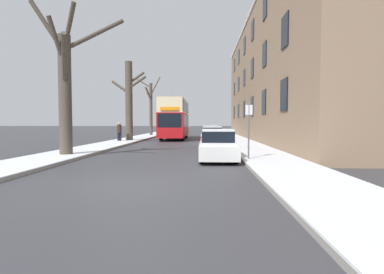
% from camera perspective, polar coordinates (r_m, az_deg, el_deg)
% --- Properties ---
extents(ground_plane, '(320.00, 320.00, 0.00)m').
position_cam_1_polar(ground_plane, '(9.01, -11.81, -8.75)').
color(ground_plane, '#38383D').
extents(sidewalk_left, '(2.79, 130.00, 0.16)m').
position_cam_1_polar(sidewalk_left, '(62.03, -4.47, 1.13)').
color(sidewalk_left, gray).
rests_on(sidewalk_left, ground).
extents(sidewalk_right, '(2.79, 130.00, 0.16)m').
position_cam_1_polar(sidewalk_right, '(61.65, 5.30, 1.12)').
color(sidewalk_right, gray).
rests_on(sidewalk_right, ground).
extents(terrace_facade_right, '(9.10, 38.94, 13.22)m').
position_cam_1_polar(terrace_facade_right, '(32.96, 18.55, 11.00)').
color(terrace_facade_right, '#8C7056').
rests_on(terrace_facade_right, ground).
extents(bare_tree_left_0, '(4.42, 3.63, 7.93)m').
position_cam_1_polar(bare_tree_left_0, '(16.89, -22.91, 9.28)').
color(bare_tree_left_0, '#4C4238').
rests_on(bare_tree_left_0, ground).
extents(bare_tree_left_1, '(3.43, 0.94, 7.53)m').
position_cam_1_polar(bare_tree_left_1, '(28.97, -11.89, 6.88)').
color(bare_tree_left_1, '#4C4238').
rests_on(bare_tree_left_1, ground).
extents(bare_tree_left_2, '(3.21, 3.97, 7.89)m').
position_cam_1_polar(bare_tree_left_2, '(40.73, -7.88, 5.74)').
color(bare_tree_left_2, '#4C4238').
rests_on(bare_tree_left_2, ground).
extents(bare_tree_left_3, '(2.63, 2.03, 6.65)m').
position_cam_1_polar(bare_tree_left_3, '(53.20, -5.38, 3.86)').
color(bare_tree_left_3, '#4C4238').
rests_on(bare_tree_left_3, ground).
extents(double_decker_bus, '(2.50, 10.06, 4.24)m').
position_cam_1_polar(double_decker_bus, '(32.81, -3.30, 3.79)').
color(double_decker_bus, red).
rests_on(double_decker_bus, ground).
extents(parked_car_0, '(1.73, 4.09, 1.48)m').
position_cam_1_polar(parked_car_0, '(14.32, 4.88, -1.73)').
color(parked_car_0, silver).
rests_on(parked_car_0, ground).
extents(parked_car_1, '(1.83, 4.57, 1.34)m').
position_cam_1_polar(parked_car_1, '(20.12, 4.18, -0.59)').
color(parked_car_1, maroon).
rests_on(parked_car_1, ground).
extents(parked_car_2, '(1.84, 4.00, 1.48)m').
position_cam_1_polar(parked_car_2, '(25.22, 3.83, 0.20)').
color(parked_car_2, silver).
rests_on(parked_car_2, ground).
extents(parked_car_3, '(1.84, 4.14, 1.54)m').
position_cam_1_polar(parked_car_3, '(31.36, 3.56, 0.73)').
color(parked_car_3, silver).
rests_on(parked_car_3, ground).
extents(pedestrian_left_sidewalk, '(0.40, 0.40, 1.84)m').
position_cam_1_polar(pedestrian_left_sidewalk, '(27.92, -13.67, 1.06)').
color(pedestrian_left_sidewalk, black).
rests_on(pedestrian_left_sidewalk, ground).
extents(street_sign_post, '(0.32, 0.07, 2.62)m').
position_cam_1_polar(street_sign_post, '(13.72, 10.76, 1.48)').
color(street_sign_post, '#4C4F54').
rests_on(street_sign_post, ground).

